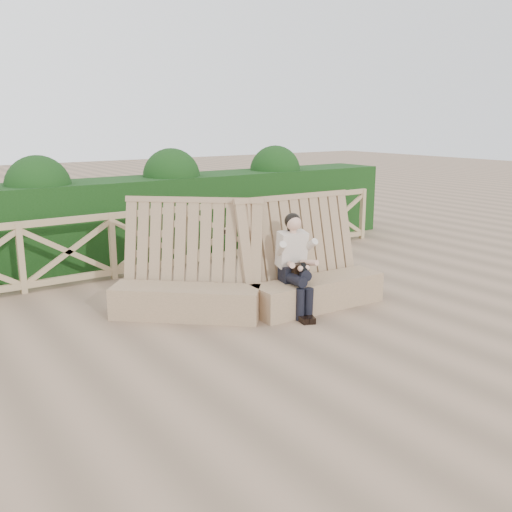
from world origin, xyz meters
TOP-DOWN VIEW (x-y plane):
  - ground at (0.00, 0.00)m, footprint 60.00×60.00m
  - bench at (0.26, 0.87)m, footprint 3.61×2.01m
  - woman at (0.70, 0.49)m, footprint 0.49×0.86m
  - guardrail at (0.00, 3.50)m, footprint 10.10×0.09m
  - hedge at (0.00, 4.70)m, footprint 12.00×1.20m

SIDE VIEW (x-z plane):
  - ground at x=0.00m, z-range 0.00..0.00m
  - bench at x=0.26m, z-range -0.39..1.17m
  - guardrail at x=0.00m, z-range 0.00..1.10m
  - woman at x=0.70m, z-range 0.04..1.40m
  - hedge at x=0.00m, z-range 0.00..1.50m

